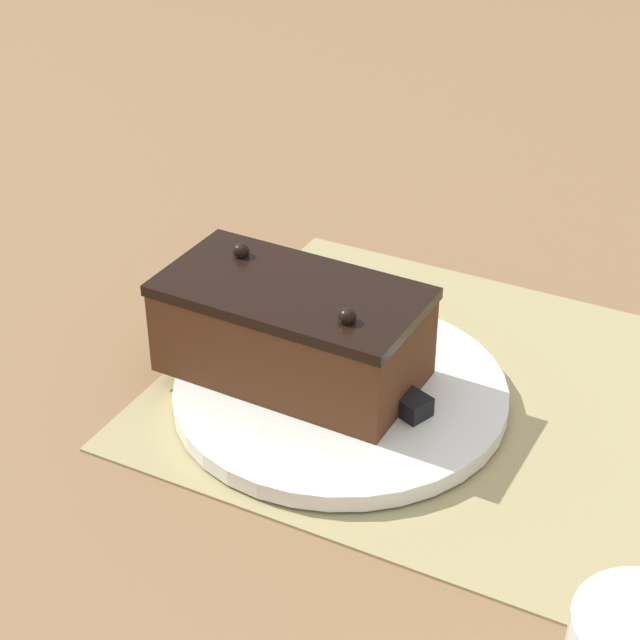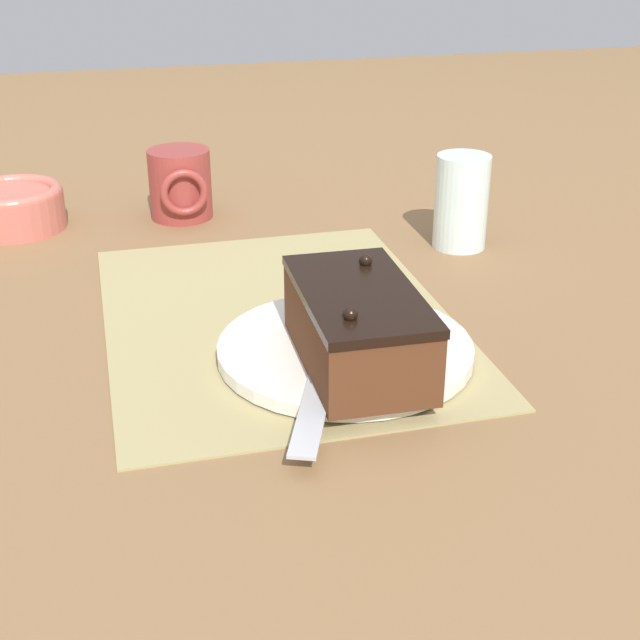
# 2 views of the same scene
# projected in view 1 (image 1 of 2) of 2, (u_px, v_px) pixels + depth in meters

# --- Properties ---
(ground_plane) EXTENTS (3.00, 3.00, 0.00)m
(ground_plane) POSITION_uv_depth(u_px,v_px,m) (494.00, 410.00, 0.75)
(ground_plane) COLOR olive
(placemat_woven) EXTENTS (0.46, 0.34, 0.00)m
(placemat_woven) POSITION_uv_depth(u_px,v_px,m) (494.00, 407.00, 0.75)
(placemat_woven) COLOR tan
(placemat_woven) RESTS_ON ground_plane
(cake_plate) EXTENTS (0.24, 0.24, 0.01)m
(cake_plate) POSITION_uv_depth(u_px,v_px,m) (340.00, 392.00, 0.75)
(cake_plate) COLOR white
(cake_plate) RESTS_ON placemat_woven
(chocolate_cake) EXTENTS (0.18, 0.10, 0.08)m
(chocolate_cake) POSITION_uv_depth(u_px,v_px,m) (292.00, 330.00, 0.74)
(chocolate_cake) COLOR #512D19
(chocolate_cake) RESTS_ON cake_plate
(serving_knife) EXTENTS (0.25, 0.11, 0.01)m
(serving_knife) POSITION_uv_depth(u_px,v_px,m) (339.00, 362.00, 0.76)
(serving_knife) COLOR black
(serving_knife) RESTS_ON cake_plate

